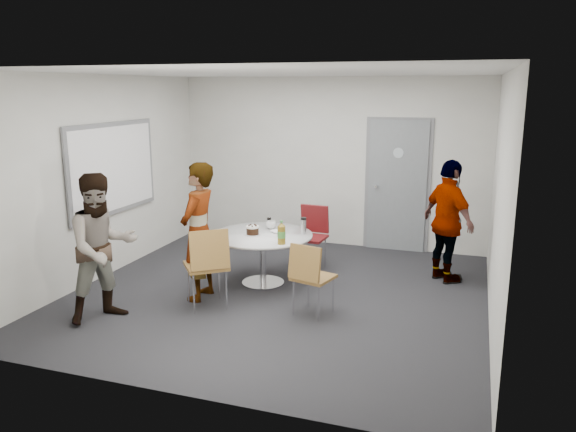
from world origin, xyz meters
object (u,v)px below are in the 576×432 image
(chair_near_right, at_px, (310,272))
(person_main, at_px, (199,232))
(whiteboard, at_px, (113,168))
(chair_far, at_px, (312,230))
(chair_near_left, at_px, (208,260))
(person_left, at_px, (102,248))
(person_right, at_px, (448,222))
(table, at_px, (264,241))
(door, at_px, (397,186))

(chair_near_right, xyz_separation_m, person_main, (-1.43, 0.12, 0.32))
(whiteboard, distance_m, chair_far, 2.88)
(chair_far, bearing_deg, person_main, 62.84)
(chair_near_left, height_order, person_left, person_left)
(person_left, height_order, person_right, person_left)
(whiteboard, relative_size, table, 1.46)
(chair_far, bearing_deg, chair_near_left, 73.75)
(person_main, bearing_deg, chair_near_left, 40.48)
(chair_far, xyz_separation_m, person_main, (-0.96, -1.59, 0.29))
(chair_near_left, height_order, chair_far, chair_near_left)
(whiteboard, height_order, person_left, whiteboard)
(chair_near_left, bearing_deg, table, 35.05)
(table, bearing_deg, whiteboard, -177.60)
(person_left, relative_size, person_right, 1.01)
(chair_near_left, distance_m, chair_near_right, 1.18)
(person_main, bearing_deg, whiteboard, -111.73)
(door, xyz_separation_m, person_main, (-1.96, -2.90, -0.19))
(chair_near_right, height_order, person_right, person_right)
(whiteboard, xyz_separation_m, chair_near_left, (1.86, -0.92, -0.85))
(whiteboard, bearing_deg, chair_near_right, -13.80)
(person_right, bearing_deg, chair_far, 50.38)
(whiteboard, bearing_deg, person_main, -21.23)
(chair_far, bearing_deg, chair_near_right, 109.39)
(whiteboard, distance_m, person_left, 1.88)
(person_main, bearing_deg, table, 141.11)
(door, xyz_separation_m, chair_near_left, (-1.70, -3.21, -0.43))
(chair_near_left, distance_m, person_main, 0.47)
(person_main, distance_m, person_right, 3.23)
(chair_near_right, height_order, chair_far, chair_far)
(person_main, distance_m, person_left, 1.15)
(chair_near_left, relative_size, person_main, 0.58)
(chair_near_left, height_order, person_main, person_main)
(chair_far, relative_size, person_right, 0.55)
(table, distance_m, chair_far, 0.96)
(door, relative_size, chair_far, 2.36)
(door, bearing_deg, person_left, -124.97)
(chair_near_left, relative_size, chair_far, 1.09)
(chair_near_left, distance_m, chair_far, 2.01)
(table, xyz_separation_m, person_main, (-0.56, -0.71, 0.25))
(table, bearing_deg, door, 57.47)
(table, relative_size, person_right, 0.80)
(chair_near_left, bearing_deg, door, 23.67)
(door, height_order, chair_far, door)
(door, height_order, chair_near_right, door)
(chair_far, height_order, person_main, person_main)
(chair_far, relative_size, person_left, 0.55)
(whiteboard, height_order, person_right, whiteboard)
(chair_near_left, xyz_separation_m, person_left, (-0.96, -0.60, 0.22))
(table, xyz_separation_m, chair_near_right, (0.87, -0.83, -0.07))
(door, distance_m, person_left, 4.65)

